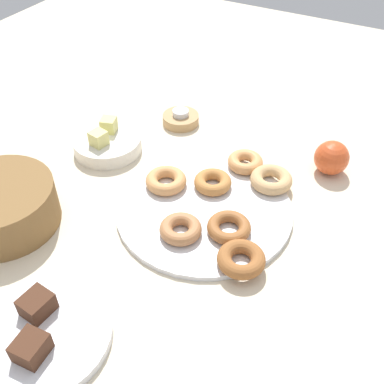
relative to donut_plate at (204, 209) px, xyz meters
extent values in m
plane|color=beige|center=(0.00, 0.00, -0.01)|extent=(2.40, 2.40, 0.00)
cylinder|color=silver|center=(0.00, 0.00, 0.00)|extent=(0.38, 0.38, 0.01)
torus|color=tan|center=(0.17, -0.02, 0.02)|extent=(0.11, 0.11, 0.03)
torus|color=tan|center=(0.02, 0.11, 0.02)|extent=(0.13, 0.13, 0.03)
torus|color=#BC7A3D|center=(0.07, 0.01, 0.02)|extent=(0.10, 0.10, 0.03)
torus|color=tan|center=(0.14, -0.10, 0.02)|extent=(0.11, 0.11, 0.03)
torus|color=#995B2D|center=(-0.04, -0.08, 0.02)|extent=(0.10, 0.10, 0.03)
torus|color=#995B2D|center=(-0.11, -0.13, 0.02)|extent=(0.13, 0.13, 0.03)
torus|color=#B27547|center=(-0.09, 0.01, 0.02)|extent=(0.12, 0.12, 0.03)
cylinder|color=silver|center=(-0.40, 0.10, 0.00)|extent=(0.24, 0.24, 0.02)
cube|color=#472819|center=(-0.44, 0.08, 0.03)|extent=(0.05, 0.05, 0.04)
cube|color=#472819|center=(-0.37, 0.13, 0.03)|extent=(0.06, 0.05, 0.04)
cylinder|color=tan|center=(0.28, 0.21, 0.01)|extent=(0.10, 0.10, 0.03)
cylinder|color=silver|center=(0.28, 0.21, 0.03)|extent=(0.04, 0.04, 0.01)
cylinder|color=brown|center=(-0.23, 0.35, 0.04)|extent=(0.30, 0.30, 0.09)
cylinder|color=silver|center=(0.08, 0.32, 0.01)|extent=(0.17, 0.17, 0.04)
cube|color=#DBD67A|center=(0.05, 0.32, 0.05)|extent=(0.04, 0.04, 0.04)
cube|color=#DBD67A|center=(0.11, 0.33, 0.05)|extent=(0.05, 0.05, 0.04)
sphere|color=#CC4C23|center=(0.26, -0.20, 0.03)|extent=(0.08, 0.08, 0.08)
camera|label=1|loc=(-0.64, -0.32, 0.69)|focal=42.91mm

